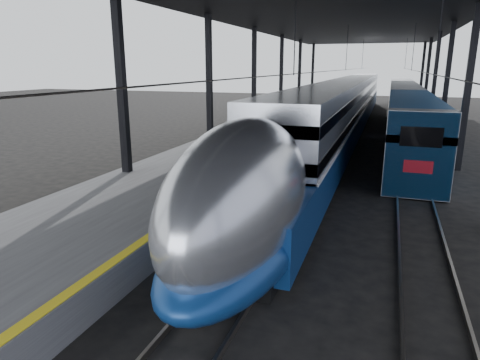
% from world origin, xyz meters
% --- Properties ---
extents(ground, '(160.00, 160.00, 0.00)m').
position_xyz_m(ground, '(0.00, 0.00, 0.00)').
color(ground, black).
rests_on(ground, ground).
extents(platform, '(6.00, 80.00, 1.00)m').
position_xyz_m(platform, '(-3.50, 20.00, 0.50)').
color(platform, '#4C4C4F').
rests_on(platform, ground).
extents(yellow_strip, '(0.30, 80.00, 0.01)m').
position_xyz_m(yellow_strip, '(-0.70, 20.00, 1.00)').
color(yellow_strip, yellow).
rests_on(yellow_strip, platform).
extents(rails, '(6.52, 80.00, 0.16)m').
position_xyz_m(rails, '(4.50, 20.00, 0.08)').
color(rails, slate).
rests_on(rails, ground).
extents(canopy, '(18.00, 75.00, 9.47)m').
position_xyz_m(canopy, '(1.90, 20.00, 9.12)').
color(canopy, black).
rests_on(canopy, ground).
extents(tgv_train, '(3.23, 65.20, 4.62)m').
position_xyz_m(tgv_train, '(2.00, 26.34, 2.16)').
color(tgv_train, silver).
rests_on(tgv_train, ground).
extents(second_train, '(2.87, 56.05, 3.95)m').
position_xyz_m(second_train, '(7.00, 35.20, 2.00)').
color(second_train, navy).
rests_on(second_train, ground).
extents(child, '(0.43, 0.36, 1.00)m').
position_xyz_m(child, '(-0.96, -0.15, 1.50)').
color(child, '#4D2F19').
rests_on(child, platform).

